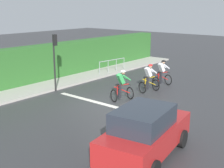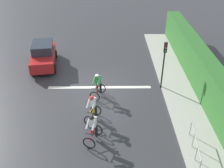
{
  "view_description": "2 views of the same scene",
  "coord_description": "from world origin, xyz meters",
  "px_view_note": "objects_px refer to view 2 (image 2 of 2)",
  "views": [
    {
      "loc": [
        9.48,
        -11.33,
        4.93
      ],
      "look_at": [
        -0.65,
        1.01,
        0.8
      ],
      "focal_mm": 48.59,
      "sensor_mm": 36.0,
      "label": 1
    },
    {
      "loc": [
        -0.71,
        14.63,
        9.45
      ],
      "look_at": [
        -0.84,
        1.02,
        0.96
      ],
      "focal_mm": 41.13,
      "sensor_mm": 36.0,
      "label": 2
    }
  ],
  "objects_px": {
    "car_red": "(43,55)",
    "cyclist_second": "(93,109)",
    "cyclist_mid": "(98,86)",
    "cyclist_lead": "(93,129)",
    "traffic_light_near_crossing": "(164,59)",
    "pedestrian_railing_kerbside": "(195,143)"
  },
  "relations": [
    {
      "from": "cyclist_lead",
      "to": "traffic_light_near_crossing",
      "type": "bearing_deg",
      "value": -131.15
    },
    {
      "from": "cyclist_second",
      "to": "car_red",
      "type": "distance_m",
      "value": 7.96
    },
    {
      "from": "cyclist_lead",
      "to": "cyclist_mid",
      "type": "height_order",
      "value": "same"
    },
    {
      "from": "traffic_light_near_crossing",
      "to": "cyclist_lead",
      "type": "bearing_deg",
      "value": 48.85
    },
    {
      "from": "traffic_light_near_crossing",
      "to": "pedestrian_railing_kerbside",
      "type": "height_order",
      "value": "traffic_light_near_crossing"
    },
    {
      "from": "cyclist_lead",
      "to": "car_red",
      "type": "relative_size",
      "value": 0.39
    },
    {
      "from": "cyclist_mid",
      "to": "traffic_light_near_crossing",
      "type": "relative_size",
      "value": 0.5
    },
    {
      "from": "cyclist_second",
      "to": "cyclist_mid",
      "type": "distance_m",
      "value": 2.36
    },
    {
      "from": "cyclist_second",
      "to": "cyclist_lead",
      "type": "bearing_deg",
      "value": 93.36
    },
    {
      "from": "cyclist_mid",
      "to": "car_red",
      "type": "distance_m",
      "value": 6.22
    },
    {
      "from": "cyclist_lead",
      "to": "pedestrian_railing_kerbside",
      "type": "height_order",
      "value": "cyclist_lead"
    },
    {
      "from": "car_red",
      "to": "pedestrian_railing_kerbside",
      "type": "xyz_separation_m",
      "value": [
        -9.14,
        9.42,
        -0.12
      ]
    },
    {
      "from": "car_red",
      "to": "traffic_light_near_crossing",
      "type": "distance_m",
      "value": 9.38
    },
    {
      "from": "cyclist_mid",
      "to": "car_red",
      "type": "relative_size",
      "value": 0.39
    },
    {
      "from": "cyclist_lead",
      "to": "pedestrian_railing_kerbside",
      "type": "xyz_separation_m",
      "value": [
        -4.84,
        1.0,
        -0.05
      ]
    },
    {
      "from": "car_red",
      "to": "pedestrian_railing_kerbside",
      "type": "relative_size",
      "value": 1.67
    },
    {
      "from": "car_red",
      "to": "cyclist_mid",
      "type": "bearing_deg",
      "value": 134.91
    },
    {
      "from": "cyclist_lead",
      "to": "car_red",
      "type": "bearing_deg",
      "value": -62.97
    },
    {
      "from": "car_red",
      "to": "cyclist_second",
      "type": "bearing_deg",
      "value": 121.84
    },
    {
      "from": "pedestrian_railing_kerbside",
      "to": "cyclist_second",
      "type": "bearing_deg",
      "value": -28.28
    },
    {
      "from": "cyclist_mid",
      "to": "car_red",
      "type": "height_order",
      "value": "car_red"
    },
    {
      "from": "cyclist_lead",
      "to": "cyclist_second",
      "type": "xyz_separation_m",
      "value": [
        0.1,
        -1.66,
        0.0
      ]
    }
  ]
}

